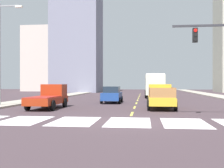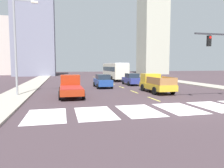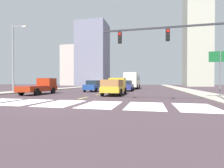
# 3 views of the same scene
# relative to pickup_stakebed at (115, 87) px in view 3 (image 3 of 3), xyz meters

# --- Properties ---
(ground_plane) EXTENTS (160.00, 160.00, 0.00)m
(ground_plane) POSITION_rel_pickup_stakebed_xyz_m (-2.13, -8.28, -0.94)
(ground_plane) COLOR #3F3136
(sidewalk_right) EXTENTS (2.90, 110.00, 0.15)m
(sidewalk_right) POSITION_rel_pickup_stakebed_xyz_m (9.89, 9.72, -0.86)
(sidewalk_right) COLOR #A2998A
(sidewalk_right) RESTS_ON ground
(sidewalk_left) EXTENTS (2.90, 110.00, 0.15)m
(sidewalk_left) POSITION_rel_pickup_stakebed_xyz_m (-14.16, 9.72, -0.86)
(sidewalk_left) COLOR #A2998A
(sidewalk_left) RESTS_ON ground
(crosswalk_stripe_2) EXTENTS (2.29, 3.76, 0.01)m
(crosswalk_stripe_2) POSITION_rel_pickup_stakebed_xyz_m (-5.01, -8.28, -0.93)
(crosswalk_stripe_2) COLOR white
(crosswalk_stripe_2) RESTS_ON ground
(crosswalk_stripe_3) EXTENTS (2.29, 3.76, 0.01)m
(crosswalk_stripe_3) POSITION_rel_pickup_stakebed_xyz_m (-2.13, -8.28, -0.93)
(crosswalk_stripe_3) COLOR white
(crosswalk_stripe_3) RESTS_ON ground
(crosswalk_stripe_4) EXTENTS (2.29, 3.76, 0.01)m
(crosswalk_stripe_4) POSITION_rel_pickup_stakebed_xyz_m (0.75, -8.28, -0.93)
(crosswalk_stripe_4) COLOR white
(crosswalk_stripe_4) RESTS_ON ground
(crosswalk_stripe_5) EXTENTS (2.29, 3.76, 0.01)m
(crosswalk_stripe_5) POSITION_rel_pickup_stakebed_xyz_m (3.62, -8.28, -0.93)
(crosswalk_stripe_5) COLOR white
(crosswalk_stripe_5) RESTS_ON ground
(crosswalk_stripe_6) EXTENTS (2.29, 3.76, 0.01)m
(crosswalk_stripe_6) POSITION_rel_pickup_stakebed_xyz_m (6.50, -8.28, -0.93)
(crosswalk_stripe_6) COLOR white
(crosswalk_stripe_6) RESTS_ON ground
(lane_dash_0) EXTENTS (0.16, 2.40, 0.01)m
(lane_dash_0) POSITION_rel_pickup_stakebed_xyz_m (-2.13, -4.28, -0.93)
(lane_dash_0) COLOR #D6CD49
(lane_dash_0) RESTS_ON ground
(lane_dash_1) EXTENTS (0.16, 2.40, 0.01)m
(lane_dash_1) POSITION_rel_pickup_stakebed_xyz_m (-2.13, 0.72, -0.93)
(lane_dash_1) COLOR #D6CD49
(lane_dash_1) RESTS_ON ground
(lane_dash_2) EXTENTS (0.16, 2.40, 0.01)m
(lane_dash_2) POSITION_rel_pickup_stakebed_xyz_m (-2.13, 5.72, -0.93)
(lane_dash_2) COLOR #D6CD49
(lane_dash_2) RESTS_ON ground
(lane_dash_3) EXTENTS (0.16, 2.40, 0.01)m
(lane_dash_3) POSITION_rel_pickup_stakebed_xyz_m (-2.13, 10.72, -0.93)
(lane_dash_3) COLOR #D6CD49
(lane_dash_3) RESTS_ON ground
(lane_dash_4) EXTENTS (0.16, 2.40, 0.01)m
(lane_dash_4) POSITION_rel_pickup_stakebed_xyz_m (-2.13, 15.72, -0.93)
(lane_dash_4) COLOR #D6CD49
(lane_dash_4) RESTS_ON ground
(lane_dash_5) EXTENTS (0.16, 2.40, 0.01)m
(lane_dash_5) POSITION_rel_pickup_stakebed_xyz_m (-2.13, 20.72, -0.93)
(lane_dash_5) COLOR #D6CD49
(lane_dash_5) RESTS_ON ground
(lane_dash_6) EXTENTS (0.16, 2.40, 0.01)m
(lane_dash_6) POSITION_rel_pickup_stakebed_xyz_m (-2.13, 25.72, -0.93)
(lane_dash_6) COLOR #D6CD49
(lane_dash_6) RESTS_ON ground
(lane_dash_7) EXTENTS (0.16, 2.40, 0.01)m
(lane_dash_7) POSITION_rel_pickup_stakebed_xyz_m (-2.13, 30.72, -0.93)
(lane_dash_7) COLOR #D6CD49
(lane_dash_7) RESTS_ON ground
(pickup_stakebed) EXTENTS (2.18, 5.20, 1.96)m
(pickup_stakebed) POSITION_rel_pickup_stakebed_xyz_m (0.00, 0.00, 0.00)
(pickup_stakebed) COLOR gold
(pickup_stakebed) RESTS_ON ground
(pickup_dark) EXTENTS (2.18, 5.20, 1.96)m
(pickup_dark) POSITION_rel_pickup_stakebed_xyz_m (-9.04, -0.90, -0.02)
(pickup_dark) COLOR #9B2A11
(pickup_dark) RESTS_ON ground
(city_bus) EXTENTS (2.72, 10.80, 3.32)m
(city_bus) POSITION_rel_pickup_stakebed_xyz_m (0.11, 18.31, 1.02)
(city_bus) COLOR beige
(city_bus) RESTS_ON ground
(sedan_mid) EXTENTS (2.02, 4.40, 1.72)m
(sedan_mid) POSITION_rel_pickup_stakebed_xyz_m (-4.67, 5.80, -0.08)
(sedan_mid) COLOR navy
(sedan_mid) RESTS_ON ground
(sedan_far) EXTENTS (2.02, 4.40, 1.72)m
(sedan_far) POSITION_rel_pickup_stakebed_xyz_m (0.19, 8.31, -0.08)
(sedan_far) COLOR navy
(sedan_far) RESTS_ON ground
(traffic_signal_gantry) EXTENTS (8.80, 0.27, 6.00)m
(traffic_signal_gantry) POSITION_rel_pickup_stakebed_xyz_m (6.24, -6.20, 3.26)
(traffic_signal_gantry) COLOR #2D2D33
(traffic_signal_gantry) RESTS_ON ground
(direction_sign_green) EXTENTS (1.70, 0.12, 4.20)m
(direction_sign_green) POSITION_rel_pickup_stakebed_xyz_m (9.70, -2.84, 2.10)
(direction_sign_green) COLOR slate
(direction_sign_green) RESTS_ON ground
(streetlight_left) EXTENTS (2.20, 0.28, 9.00)m
(streetlight_left) POSITION_rel_pickup_stakebed_xyz_m (-13.76, 0.09, 4.03)
(streetlight_left) COLOR gray
(streetlight_left) RESTS_ON ground
(block_mid_left) EXTENTS (10.67, 9.96, 23.15)m
(block_mid_left) POSITION_rel_pickup_stakebed_xyz_m (-16.98, 40.77, 10.64)
(block_mid_left) COLOR slate
(block_mid_left) RESTS_ON ground
(block_mid_right) EXTENTS (11.16, 9.86, 16.94)m
(block_mid_right) POSITION_rel_pickup_stakebed_xyz_m (-27.34, 49.60, 7.53)
(block_mid_right) COLOR beige
(block_mid_right) RESTS_ON ground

